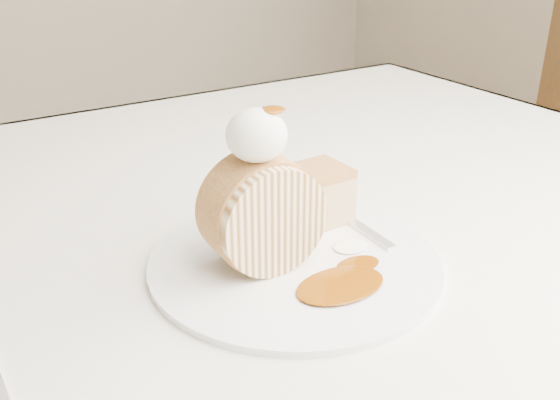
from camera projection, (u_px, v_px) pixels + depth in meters
table at (182, 286)px, 0.72m from camera, size 1.40×0.90×0.75m
chair_end at (555, 155)px, 1.52m from camera, size 0.52×0.52×0.89m
plate at (295, 261)px, 0.59m from camera, size 0.28×0.28×0.01m
roulade_slice at (263, 214)px, 0.56m from camera, size 0.10×0.06×0.10m
cake_chunk at (317, 198)px, 0.65m from camera, size 0.06×0.06×0.05m
whipped_cream at (257, 135)px, 0.52m from camera, size 0.05×0.05×0.05m
caramel_drizzle at (271, 104)px, 0.52m from camera, size 0.03×0.02×0.01m
caramel_pool at (340, 285)px, 0.54m from camera, size 0.09×0.06×0.00m
fork at (356, 224)px, 0.64m from camera, size 0.03×0.16×0.00m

